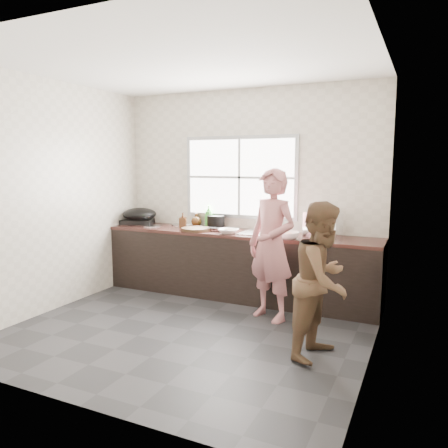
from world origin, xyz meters
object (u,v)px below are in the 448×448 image
at_px(pot_lid_right, 180,225).
at_px(pot_lid_left, 152,226).
at_px(bottle_brown_tall, 183,221).
at_px(dish_rack, 323,225).
at_px(bowl_held, 288,234).
at_px(plate_food, 186,225).
at_px(woman, 272,250).
at_px(burner, 138,221).
at_px(bowl_crabs, 289,236).
at_px(bottle_brown_short, 196,220).
at_px(bottle_green, 209,216).
at_px(cutting_board, 196,229).
at_px(wok, 140,214).
at_px(glass_jar, 184,222).
at_px(black_pot, 216,222).
at_px(person_side, 323,280).
at_px(bowl_mince, 229,231).

bearing_deg(pot_lid_right, pot_lid_left, -136.01).
bearing_deg(bottle_brown_tall, dish_rack, 1.49).
xyz_separation_m(bowl_held, pot_lid_left, (-1.97, -0.01, -0.02)).
distance_m(plate_food, pot_lid_left, 0.48).
relative_size(woman, burner, 3.56).
bearing_deg(bowl_crabs, bottle_brown_tall, 172.03).
bearing_deg(bottle_brown_short, burner, -173.44).
height_order(bowl_held, bottle_green, bottle_green).
xyz_separation_m(cutting_board, wok, (-1.01, 0.16, 0.13)).
bearing_deg(burner, dish_rack, -1.24).
relative_size(bowl_crabs, burner, 0.45).
distance_m(plate_food, burner, 0.76).
xyz_separation_m(cutting_board, bowl_held, (1.22, 0.08, 0.01)).
bearing_deg(burner, bottle_green, 5.40).
bearing_deg(bottle_brown_short, pot_lid_left, -152.88).
xyz_separation_m(cutting_board, pot_lid_left, (-0.75, 0.07, -0.01)).
relative_size(woman, glass_jar, 16.32).
bearing_deg(bowl_crabs, burner, 172.18).
relative_size(black_pot, plate_food, 1.14).
distance_m(black_pot, glass_jar, 0.52).
height_order(plate_food, bottle_brown_tall, bottle_brown_tall).
relative_size(woman, bottle_green, 5.11).
bearing_deg(bottle_green, person_side, -38.61).
height_order(bowl_mince, bowl_held, bowl_mince).
bearing_deg(person_side, plate_food, 68.72).
xyz_separation_m(bottle_green, burner, (-1.11, -0.11, -0.12)).
height_order(woman, bowl_crabs, woman).
height_order(black_pot, bottle_brown_short, bottle_brown_short).
xyz_separation_m(bowl_held, glass_jar, (-1.61, 0.26, 0.02)).
height_order(cutting_board, plate_food, cutting_board).
xyz_separation_m(person_side, wok, (-2.94, 1.34, 0.31)).
xyz_separation_m(person_side, bowl_mince, (-1.44, 1.14, 0.19)).
xyz_separation_m(bowl_crabs, pot_lid_right, (-1.73, 0.43, -0.03)).
bearing_deg(black_pot, bowl_crabs, -18.70).
bearing_deg(burner, black_pot, 2.74).
bearing_deg(bowl_mince, bottle_green, 140.40).
distance_m(black_pot, bottle_brown_short, 0.33).
xyz_separation_m(dish_rack, pot_lid_left, (-2.37, -0.12, -0.14)).
bearing_deg(bowl_mince, pot_lid_left, 174.70).
xyz_separation_m(woman, wok, (-2.21, 0.62, 0.22)).
bearing_deg(glass_jar, dish_rack, -4.15).
bearing_deg(bowl_mince, plate_food, 154.69).
bearing_deg(bowl_mince, pot_lid_right, 156.98).
bearing_deg(glass_jar, bottle_brown_short, 5.44).
distance_m(woman, pot_lid_left, 2.02).
relative_size(woman, cutting_board, 4.08).
distance_m(person_side, wok, 3.25).
relative_size(bowl_held, wok, 0.37).
relative_size(bowl_mince, bottle_brown_tall, 1.27).
height_order(woman, glass_jar, woman).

